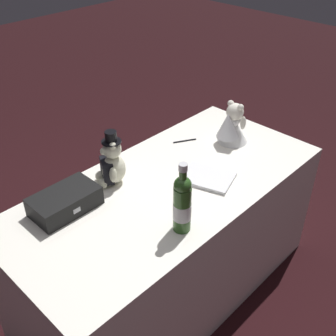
{
  "coord_description": "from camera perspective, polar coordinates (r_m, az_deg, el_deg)",
  "views": [
    {
      "loc": [
        -1.22,
        -1.18,
        2.03
      ],
      "look_at": [
        0.0,
        0.0,
        0.87
      ],
      "focal_mm": 44.77,
      "sensor_mm": 36.0,
      "label": 1
    }
  ],
  "objects": [
    {
      "name": "signing_pen",
      "position": [
        2.47,
        2.19,
        3.72
      ],
      "size": [
        0.13,
        0.08,
        0.01
      ],
      "color": "black",
      "rests_on": "reception_table"
    },
    {
      "name": "gift_case_black",
      "position": [
        1.99,
        -13.86,
        -4.43
      ],
      "size": [
        0.31,
        0.19,
        0.09
      ],
      "color": "black",
      "rests_on": "reception_table"
    },
    {
      "name": "champagne_bottle",
      "position": [
        1.77,
        1.95,
        -4.79
      ],
      "size": [
        0.08,
        0.08,
        0.34
      ],
      "color": "#2D5521",
      "rests_on": "reception_table"
    },
    {
      "name": "guestbook",
      "position": [
        2.16,
        5.42,
        -1.32
      ],
      "size": [
        0.26,
        0.3,
        0.02
      ],
      "primitive_type": "cube",
      "rotation": [
        0.0,
        0.0,
        0.32
      ],
      "color": "white",
      "rests_on": "reception_table"
    },
    {
      "name": "teddy_bear_bride",
      "position": [
        2.44,
        8.71,
        5.75
      ],
      "size": [
        0.21,
        0.17,
        0.25
      ],
      "color": "white",
      "rests_on": "reception_table"
    },
    {
      "name": "teddy_bear_groom",
      "position": [
        2.09,
        -7.74,
        0.53
      ],
      "size": [
        0.16,
        0.16,
        0.29
      ],
      "color": "beige",
      "rests_on": "reception_table"
    },
    {
      "name": "ground_plane",
      "position": [
        2.65,
        0.0,
        -15.73
      ],
      "size": [
        12.0,
        12.0,
        0.0
      ],
      "primitive_type": "plane",
      "color": "black"
    },
    {
      "name": "reception_table",
      "position": [
        2.36,
        0.0,
        -9.74
      ],
      "size": [
        1.72,
        0.8,
        0.77
      ],
      "primitive_type": "cube",
      "color": "white",
      "rests_on": "ground_plane"
    }
  ]
}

